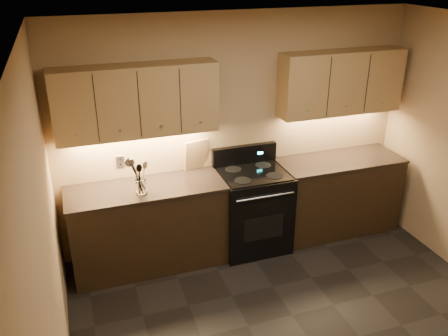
{
  "coord_description": "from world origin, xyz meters",
  "views": [
    {
      "loc": [
        -1.73,
        -2.66,
        3.09
      ],
      "look_at": [
        -0.34,
        1.45,
        1.14
      ],
      "focal_mm": 38.0,
      "sensor_mm": 36.0,
      "label": 1
    }
  ],
  "objects": [
    {
      "name": "ceiling",
      "position": [
        0.0,
        0.0,
        2.6
      ],
      "size": [
        4.0,
        4.0,
        0.0
      ],
      "primitive_type": "plane",
      "rotation": [
        3.14,
        0.0,
        0.0
      ],
      "color": "silver",
      "rests_on": "wall_back"
    },
    {
      "name": "wall_back",
      "position": [
        0.0,
        2.0,
        1.3
      ],
      "size": [
        4.0,
        0.04,
        2.6
      ],
      "primitive_type": "cube",
      "color": "tan",
      "rests_on": "ground"
    },
    {
      "name": "wall_left",
      "position": [
        -2.0,
        0.0,
        1.3
      ],
      "size": [
        0.04,
        4.0,
        2.6
      ],
      "primitive_type": "cube",
      "color": "tan",
      "rests_on": "ground"
    },
    {
      "name": "counter_left",
      "position": [
        -1.1,
        1.7,
        0.47
      ],
      "size": [
        1.62,
        0.62,
        0.93
      ],
      "color": "black",
      "rests_on": "ground"
    },
    {
      "name": "counter_right",
      "position": [
        1.18,
        1.7,
        0.47
      ],
      "size": [
        1.46,
        0.62,
        0.93
      ],
      "color": "black",
      "rests_on": "ground"
    },
    {
      "name": "stove",
      "position": [
        0.08,
        1.68,
        0.48
      ],
      "size": [
        0.76,
        0.68,
        1.14
      ],
      "color": "black",
      "rests_on": "ground"
    },
    {
      "name": "upper_cab_left",
      "position": [
        -1.1,
        1.85,
        1.8
      ],
      "size": [
        1.6,
        0.3,
        0.7
      ],
      "primitive_type": "cube",
      "color": "tan",
      "rests_on": "wall_back"
    },
    {
      "name": "upper_cab_right",
      "position": [
        1.18,
        1.85,
        1.8
      ],
      "size": [
        1.44,
        0.3,
        0.7
      ],
      "primitive_type": "cube",
      "color": "tan",
      "rests_on": "wall_back"
    },
    {
      "name": "outlet_plate",
      "position": [
        -1.3,
        1.99,
        1.12
      ],
      "size": [
        0.08,
        0.01,
        0.12
      ],
      "primitive_type": "cube",
      "color": "#B2B5BA",
      "rests_on": "wall_back"
    },
    {
      "name": "utensil_crock",
      "position": [
        -1.16,
        1.58,
        1.0
      ],
      "size": [
        0.15,
        0.15,
        0.15
      ],
      "color": "white",
      "rests_on": "counter_left"
    },
    {
      "name": "cutting_board",
      "position": [
        -0.48,
        1.97,
        1.1
      ],
      "size": [
        0.28,
        0.13,
        0.35
      ],
      "primitive_type": "cube",
      "rotation": [
        0.15,
        0.0,
        0.22
      ],
      "color": "tan",
      "rests_on": "counter_left"
    },
    {
      "name": "wooden_spoon",
      "position": [
        -1.18,
        1.58,
        1.1
      ],
      "size": [
        0.16,
        0.13,
        0.31
      ],
      "primitive_type": null,
      "rotation": [
        -0.14,
        0.36,
        0.25
      ],
      "color": "tan",
      "rests_on": "utensil_crock"
    },
    {
      "name": "black_spoon",
      "position": [
        -1.17,
        1.6,
        1.09
      ],
      "size": [
        0.07,
        0.09,
        0.3
      ],
      "primitive_type": null,
      "rotation": [
        0.1,
        0.0,
        0.09
      ],
      "color": "black",
      "rests_on": "utensil_crock"
    },
    {
      "name": "black_turner",
      "position": [
        -1.15,
        1.56,
        1.13
      ],
      "size": [
        0.18,
        0.15,
        0.38
      ],
      "primitive_type": null,
      "rotation": [
        -0.2,
        -0.21,
        0.24
      ],
      "color": "black",
      "rests_on": "utensil_crock"
    },
    {
      "name": "steel_spatula",
      "position": [
        -1.12,
        1.58,
        1.14
      ],
      "size": [
        0.22,
        0.11,
        0.4
      ],
      "primitive_type": null,
      "rotation": [
        0.05,
        -0.31,
        -0.26
      ],
      "color": "silver",
      "rests_on": "utensil_crock"
    },
    {
      "name": "steel_skimmer",
      "position": [
        -1.13,
        1.57,
        1.13
      ],
      "size": [
        0.23,
        0.14,
        0.39
      ],
      "primitive_type": null,
      "rotation": [
        -0.14,
        -0.36,
        0.14
      ],
      "color": "silver",
      "rests_on": "utensil_crock"
    }
  ]
}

